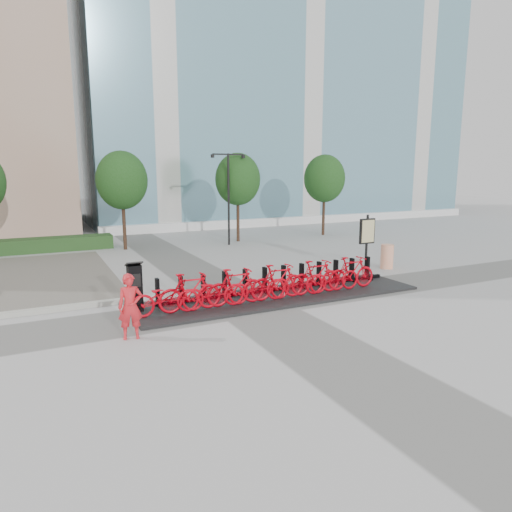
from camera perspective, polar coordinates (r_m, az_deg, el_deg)
name	(u,v)px	position (r m, az deg, el deg)	size (l,w,h in m)	color
ground	(248,305)	(14.16, -0.95, -6.11)	(120.00, 120.00, 0.00)	#9F9F9F
glass_building	(265,81)	(43.80, 1.17, 21.01)	(32.00, 16.00, 24.00)	#588E9B
hedge_b	(51,244)	(25.75, -24.20, 1.35)	(6.00, 1.20, 0.70)	#27481D
tree_1	(122,180)	(24.65, -16.43, 9.05)	(2.60, 2.60, 5.10)	black
tree_2	(238,179)	(26.56, -2.30, 9.54)	(2.60, 2.60, 5.10)	black
tree_3	(324,179)	(29.51, 8.56, 9.54)	(2.60, 2.60, 5.10)	black
streetlamp	(229,188)	(25.26, -3.46, 8.45)	(2.00, 0.20, 5.00)	black
dock_pad	(280,296)	(14.98, 3.07, -5.03)	(9.60, 2.40, 0.08)	black
dock_rail_posts	(275,279)	(15.29, 2.41, -2.90)	(8.02, 0.50, 0.85)	black
bike_0	(165,297)	(13.09, -11.25, -5.03)	(0.68, 1.94, 1.02)	#C70110
bike_1	(190,292)	(13.27, -8.25, -4.47)	(0.53, 1.88, 1.13)	#C70110
bike_2	(214,291)	(13.52, -5.33, -4.37)	(0.68, 1.94, 1.02)	#C70110
bike_3	(236,286)	(13.76, -2.53, -3.82)	(0.53, 1.88, 1.13)	#C70110
bike_4	(257,286)	(14.07, 0.16, -3.72)	(0.68, 1.94, 1.02)	#C70110
bike_5	(278,281)	(14.38, 2.73, -3.19)	(0.53, 1.88, 1.13)	#C70110
bike_6	(297,281)	(14.75, 5.18, -3.10)	(0.68, 1.94, 1.02)	#C70110
bike_7	(316,277)	(15.12, 7.52, -2.59)	(0.53, 1.88, 1.13)	#C70110
bike_8	(334,276)	(15.53, 9.73, -2.51)	(0.68, 1.94, 1.02)	#C70110
bike_9	(351,273)	(15.95, 11.84, -2.04)	(0.53, 1.88, 1.13)	#C70110
kiosk	(135,287)	(13.54, -14.89, -3.79)	(0.46, 0.39, 1.48)	black
worker_red	(130,307)	(11.59, -15.43, -6.11)	(0.59, 0.39, 1.63)	red
construction_barrel	(387,257)	(20.04, 16.05, -0.06)	(0.53, 0.53, 1.02)	orange
map_sign	(367,234)	(19.41, 13.72, 2.75)	(0.76, 0.16, 2.30)	black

